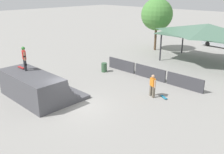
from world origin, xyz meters
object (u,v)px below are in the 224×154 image
Objects in this scene: bystander_walking at (153,85)px; skateboard_on_ground at (164,97)px; tree_far_back at (157,14)px; skateboard_on_deck at (21,68)px; skater_on_deck at (24,57)px; parked_car_silver at (220,43)px; trash_bin at (104,67)px.

bystander_walking is 1.21m from skateboard_on_ground.
tree_far_back is (-8.36, 12.34, 3.47)m from bystander_walking.
skateboard_on_ground is 15.64m from tree_far_back.
tree_far_back is (-9.11, 11.95, 4.34)m from skateboard_on_ground.
skateboard_on_deck is at bearing -87.11° from tree_far_back.
skater_on_deck is 1.02× the size of bystander_walking.
skateboard_on_ground is 0.12× the size of tree_far_back.
skater_on_deck is 9.28m from bystander_walking.
skateboard_on_ground is at bearing -73.95° from parked_car_silver.
skateboard_on_ground is at bearing -129.10° from bystander_walking.
skateboard_on_deck is 18.53m from tree_far_back.
skater_on_deck is at bearing -110.16° from skateboard_on_ground.
skater_on_deck is at bearing 64.60° from bystander_walking.
trash_bin is (0.23, 7.58, -2.43)m from skater_on_deck.
skateboard_on_ground is at bearing 60.00° from skater_on_deck.
bystander_walking is at bearing -122.70° from skateboard_on_ground.
parked_car_silver reaches higher than skateboard_on_ground.
skater_on_deck is 7.96m from trash_bin.
skater_on_deck is 26.11m from parked_car_silver.
skater_on_deck is at bearing -85.22° from tree_far_back.
skateboard_on_deck is at bearing -112.26° from skateboard_on_ground.
parked_car_silver is at bearing 81.51° from skateboard_on_deck.
skater_on_deck is 0.37× the size of parked_car_silver.
skateboard_on_ground is at bearing -52.68° from tree_far_back.
trash_bin is at bearing -159.56° from skateboard_on_ground.
trash_bin is at bearing -80.67° from tree_far_back.
parked_car_silver is at bearing 130.82° from skateboard_on_ground.
tree_far_back reaches higher than bystander_walking.
skateboard_on_deck is 0.50× the size of bystander_walking.
skateboard_on_deck is at bearing -96.31° from trash_bin.
tree_far_back is at bearing 114.70° from skater_on_deck.
skateboard_on_ground is 19.74m from parked_car_silver.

